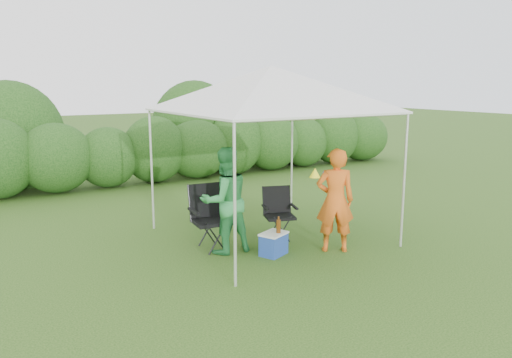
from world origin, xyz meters
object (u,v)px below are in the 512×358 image
canopy (271,89)px  man (335,200)px  woman (225,200)px  chair_right (278,209)px  cooler (274,244)px  chair_left (209,212)px

canopy → man: bearing=-66.5°
woman → canopy: bearing=-163.6°
chair_right → cooler: (-0.55, -0.70, -0.31)m
cooler → canopy: bearing=36.8°
chair_left → cooler: chair_left is taller
chair_left → woman: size_ratio=0.62×
woman → cooler: size_ratio=3.26×
canopy → cooler: canopy is taller
canopy → woman: canopy is taller
chair_right → woman: bearing=-150.7°
chair_right → chair_left: 1.23m
chair_left → woman: (0.11, -0.32, 0.24)m
canopy → chair_left: (-1.10, 0.05, -1.89)m
cooler → chair_left: bearing=105.3°
chair_right → woman: 1.17m
chair_left → woman: bearing=-64.9°
canopy → chair_right: size_ratio=3.63×
man → chair_right: bearing=-39.5°
man → canopy: bearing=-35.0°
chair_right → cooler: chair_right is taller
cooler → man: bearing=-43.2°
chair_right → canopy: bearing=170.0°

